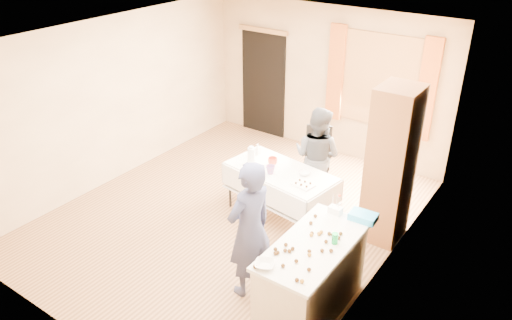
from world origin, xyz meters
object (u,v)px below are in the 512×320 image
Objects in this scene: chair at (316,169)px; girl at (250,230)px; cabinet at (391,166)px; counter at (312,278)px; party_table at (280,189)px; woman at (317,156)px.

chair is 2.69m from girl.
chair is at bearing -154.78° from girl.
counter is (-0.10, -1.82, -0.61)m from cabinet.
woman is (0.21, 0.65, 0.31)m from party_table.
chair is at bearing 117.56° from counter.
party_table is at bearing 132.67° from counter.
cabinet is 1.40× the size of woman.
girl is at bearing -102.82° from chair.
woman is (-1.19, 0.24, -0.31)m from cabinet.
woman is (-0.33, 2.16, -0.08)m from girl.
counter is 0.85m from girl.
cabinet reaches higher than woman.
counter is 2.81m from chair.
cabinet is 1.58m from party_table.
cabinet is at bearing 168.98° from woman.
counter is 0.87× the size of party_table.
party_table is at bearing 72.45° from woman.
counter is 2.35m from woman.
party_table is 0.99× the size of girl.
woman reaches higher than counter.
woman is (-1.09, 2.06, 0.31)m from counter.
chair is at bearing 154.61° from cabinet.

